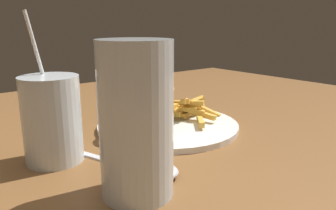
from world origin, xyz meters
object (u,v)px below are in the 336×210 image
object	(u,v)px
beer_glass	(136,125)
spoon	(152,170)
juice_glass	(52,122)
meal_plate_near	(159,115)

from	to	relation	value
beer_glass	spoon	bearing A→B (deg)	-145.88
beer_glass	juice_glass	xyz separation A→B (m)	(0.04, -0.15, -0.03)
juice_glass	spoon	distance (m)	0.16
spoon	beer_glass	bearing A→B (deg)	-74.44
juice_glass	spoon	world-z (taller)	juice_glass
meal_plate_near	beer_glass	size ratio (longest dim) A/B	1.48
meal_plate_near	spoon	xyz separation A→B (m)	(0.12, 0.14, -0.02)
meal_plate_near	juice_glass	distance (m)	0.20
beer_glass	spoon	size ratio (longest dim) A/B	0.93
meal_plate_near	spoon	distance (m)	0.18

